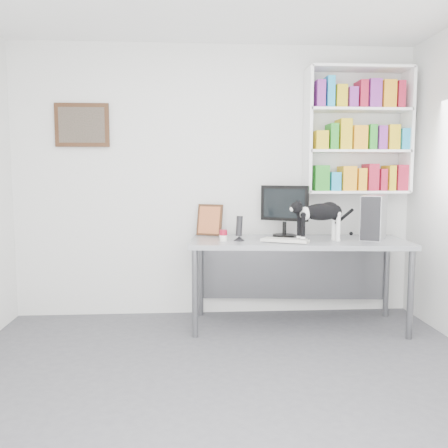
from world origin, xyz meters
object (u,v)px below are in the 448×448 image
Objects in this scene: pc_tower at (374,217)px; leaning_print at (210,219)px; monitor at (285,211)px; speaker at (239,228)px; bookshelf at (358,131)px; desk at (297,283)px; keyboard at (285,240)px; cat at (320,222)px; soup_can at (223,235)px.

pc_tower reaches higher than leaning_print.
monitor is 2.15× the size of speaker.
bookshelf reaches higher than desk.
desk is 8.39× the size of speaker.
keyboard is 0.91m from pc_tower.
cat reaches higher than keyboard.
bookshelf is 1.10m from cat.
speaker is (-1.27, -0.05, -0.09)m from pc_tower.
desk is at bearing -0.28° from leaning_print.
pc_tower is at bearing -0.40° from cat.
desk is 4.83× the size of pc_tower.
cat is (-0.55, -0.16, -0.02)m from pc_tower.
pc_tower is 1.56m from leaning_print.
monitor is 0.86× the size of cat.
monitor is at bearing 107.69° from cat.
cat reaches higher than speaker.
leaning_print is (-0.72, 0.13, -0.09)m from monitor.
pc_tower reaches higher than keyboard.
keyboard is at bearing -147.95° from bookshelf.
bookshelf is at bearing 130.20° from pc_tower.
bookshelf reaches higher than monitor.
leaning_print is 0.43m from soup_can.
bookshelf is at bearing 23.28° from leaning_print.
pc_tower is 1.28m from speaker.
keyboard is 0.84m from leaning_print.
pc_tower is 0.70× the size of cat.
bookshelf is 0.89m from pc_tower.
desk is 0.48m from keyboard.
monitor is at bearing 104.93° from keyboard.
pc_tower is (0.06, -0.33, -0.82)m from bookshelf.
soup_can is at bearing -147.54° from pc_tower.
cat is at bearing -134.79° from bookshelf.
keyboard is at bearing -70.24° from monitor.
monitor is 0.45m from keyboard.
speaker reaches higher than desk.
keyboard is at bearing 8.64° from speaker.
monitor is 0.55m from speaker.
bookshelf is 2.46× the size of monitor.
cat is (0.25, -0.37, -0.07)m from monitor.
keyboard is (-0.07, -0.38, -0.24)m from monitor.
desk is at bearing 70.55° from keyboard.
soup_can is (-0.15, -0.01, -0.07)m from speaker.
speaker is 0.16m from soup_can.
soup_can is (-1.36, -0.40, -0.98)m from bookshelf.
bookshelf reaches higher than cat.
pc_tower is 1.74× the size of speaker.
soup_can is at bearing -149.02° from speaker.
cat is (0.86, -0.10, 0.13)m from soup_can.
desk is 1.05m from leaning_print.
speaker is (-0.55, -0.03, 0.53)m from desk.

